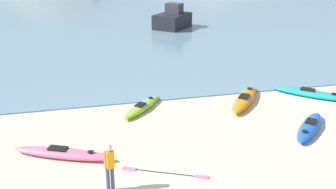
% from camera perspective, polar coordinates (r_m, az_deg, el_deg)
% --- Properties ---
extents(bay_water, '(160.00, 70.00, 0.06)m').
position_cam_1_polar(bay_water, '(51.85, -11.46, 13.15)').
color(bay_water, slate).
rests_on(bay_water, ground_plane).
extents(kayak_on_sand_0, '(2.27, 2.55, 0.34)m').
position_cam_1_polar(kayak_on_sand_0, '(17.10, -3.79, -1.80)').
color(kayak_on_sand_0, '#8CCC2D').
rests_on(kayak_on_sand_0, ground_plane).
extents(kayak_on_sand_1, '(3.11, 2.92, 0.37)m').
position_cam_1_polar(kayak_on_sand_1, '(19.72, 20.08, 0.14)').
color(kayak_on_sand_1, teal).
rests_on(kayak_on_sand_1, ground_plane).
extents(kayak_on_sand_2, '(3.51, 2.01, 0.36)m').
position_cam_1_polar(kayak_on_sand_2, '(13.85, -14.96, -8.24)').
color(kayak_on_sand_2, '#E5668C').
rests_on(kayak_on_sand_2, ground_plane).
extents(kayak_on_sand_4, '(2.56, 2.59, 0.38)m').
position_cam_1_polar(kayak_on_sand_4, '(16.14, 19.83, -4.44)').
color(kayak_on_sand_4, blue).
rests_on(kayak_on_sand_4, ground_plane).
extents(kayak_on_sand_5, '(2.70, 3.26, 0.41)m').
position_cam_1_polar(kayak_on_sand_5, '(18.15, 11.07, -0.65)').
color(kayak_on_sand_5, orange).
rests_on(kayak_on_sand_5, ground_plane).
extents(person_near_foreground, '(0.31, 0.24, 1.51)m').
position_cam_1_polar(person_near_foreground, '(11.53, -8.51, -10.00)').
color(person_near_foreground, '#384260').
rests_on(person_near_foreground, ground_plane).
extents(moored_boat_2, '(3.76, 3.83, 2.05)m').
position_cam_1_polar(moored_boat_2, '(33.85, 0.66, 10.83)').
color(moored_boat_2, black).
rests_on(moored_boat_2, bay_water).
extents(loose_paddle, '(2.59, 1.35, 0.03)m').
position_cam_1_polar(loose_paddle, '(12.62, -0.46, -11.29)').
color(loose_paddle, black).
rests_on(loose_paddle, ground_plane).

